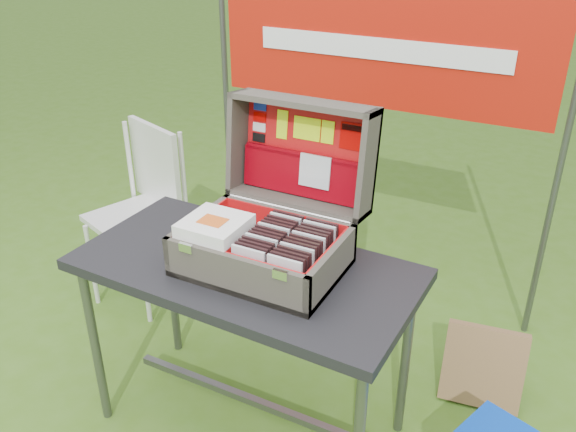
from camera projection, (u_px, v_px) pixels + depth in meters
The scene contains 91 objects.
ground at pixel (267, 418), 2.51m from camera, with size 80.00×80.00×0.00m, color #3E6517.
table at pixel (248, 349), 2.32m from camera, with size 1.21×0.61×0.76m, color black, non-canonical shape.
table_top at pixel (245, 269), 2.16m from camera, with size 1.21×0.61×0.04m, color black.
table_leg_fl at pixel (95, 347), 2.36m from camera, with size 0.04×0.04×0.72m, color #59595B.
table_leg_bl at pixel (172, 285), 2.74m from camera, with size 0.04×0.04×0.72m, color #59595B.
table_leg_br at pixel (405, 359), 2.30m from camera, with size 0.04×0.04×0.72m, color #59595B.
table_brace at pixel (250, 400), 2.44m from camera, with size 1.06×0.03×0.03m, color #59595B.
suitcase at pixel (270, 194), 2.05m from camera, with size 0.54×0.55×0.52m, color #605B4D, non-canonical shape.
suitcase_base_bottom at pixel (263, 265), 2.12m from camera, with size 0.54×0.39×0.02m, color #605B4D.
suitcase_base_wall_front at pixel (234, 276), 1.95m from camera, with size 0.54×0.02×0.15m, color #605B4D.
suitcase_base_wall_back at pixel (287, 228), 2.24m from camera, with size 0.54×0.02×0.15m, color #605B4D.
suitcase_base_wall_left at pixel (200, 233), 2.20m from camera, with size 0.02×0.39×0.15m, color #605B4D.
suitcase_base_wall_right at pixel (332, 269), 1.98m from camera, with size 0.02×0.39×0.15m, color #605B4D.
suitcase_liner_floor at pixel (262, 262), 2.11m from camera, with size 0.50×0.34×0.01m, color red.
suitcase_latch_left at pixel (186, 248), 1.98m from camera, with size 0.05×0.01×0.03m, color silver.
suitcase_latch_right at pixel (280, 275), 1.84m from camera, with size 0.05×0.01×0.03m, color silver.
suitcase_hinge at pixel (288, 209), 2.21m from camera, with size 0.02×0.02×0.49m, color silver.
suitcase_lid_back at pixel (308, 150), 2.25m from camera, with size 0.54×0.39×0.02m, color #605B4D.
suitcase_lid_rim_far at pixel (304, 103), 2.14m from camera, with size 0.54×0.02×0.15m, color #605B4D.
suitcase_lid_rim_near at pixel (297, 201), 2.27m from camera, with size 0.54×0.02×0.15m, color #605B4D.
suitcase_lid_rim_left at pixel (239, 141), 2.31m from camera, with size 0.02×0.39×0.15m, color #605B4D.
suitcase_lid_rim_right at pixel (368, 166), 2.10m from camera, with size 0.02×0.39×0.15m, color #605B4D.
suitcase_lid_liner at pixel (306, 150), 2.24m from camera, with size 0.50×0.34×0.01m, color red.
suitcase_liner_wall_front at pixel (236, 271), 1.95m from camera, with size 0.50×0.01×0.12m, color red.
suitcase_liner_wall_back at pixel (285, 227), 2.22m from camera, with size 0.50×0.01×0.12m, color red.
suitcase_liner_wall_left at pixel (202, 232), 2.19m from camera, with size 0.01×0.34×0.12m, color red.
suitcase_liner_wall_right at pixel (328, 265), 1.99m from camera, with size 0.01×0.34×0.12m, color red.
suitcase_lid_pocket at pixel (302, 175), 2.26m from camera, with size 0.48×0.15×0.03m, color #7B000B.
suitcase_pocket_edge at pixel (303, 155), 2.23m from camera, with size 0.47×0.02×0.02m, color #7B000B.
suitcase_pocket_cd at pixel (315, 171), 2.21m from camera, with size 0.12×0.12×0.01m, color silver.
lid_sticker_cc_a at pixel (260, 106), 2.27m from camera, with size 0.05×0.03×0.00m, color #1933B2.
lid_sticker_cc_b at pixel (260, 117), 2.28m from camera, with size 0.05×0.03×0.00m, color #B50200.
lid_sticker_cc_c at pixel (259, 127), 2.30m from camera, with size 0.05×0.03×0.00m, color white.
lid_sticker_cc_d at pixel (259, 138), 2.31m from camera, with size 0.05×0.03×0.00m, color black.
lid_card_neon_tall at pixel (282, 125), 2.25m from camera, with size 0.04×0.11×0.00m, color #D0FB12.
lid_card_neon_main at pixel (307, 129), 2.21m from camera, with size 0.11×0.08×0.00m, color #D0FB12.
lid_card_neon_small at pixel (328, 132), 2.17m from camera, with size 0.05×0.08×0.00m, color #D0FB12.
lid_sticker_band at pixel (353, 137), 2.13m from camera, with size 0.10×0.10×0.00m, color #B50200.
lid_sticker_band_bar at pixel (354, 128), 2.12m from camera, with size 0.09×0.02×0.00m, color black.
cd_left_0 at pixel (249, 267), 1.95m from camera, with size 0.12×0.01×0.14m, color silver.
cd_left_1 at pixel (252, 264), 1.97m from camera, with size 0.12×0.01×0.14m, color black.
cd_left_2 at pixel (255, 261), 1.98m from camera, with size 0.12×0.01×0.14m, color black.
cd_left_3 at pixel (258, 258), 2.00m from camera, with size 0.12×0.01×0.14m, color black.
cd_left_4 at pixel (262, 255), 2.02m from camera, with size 0.12×0.01×0.14m, color silver.
cd_left_5 at pixel (265, 252), 2.03m from camera, with size 0.12×0.01×0.14m, color black.
cd_left_6 at pixel (268, 249), 2.05m from camera, with size 0.12×0.01×0.14m, color black.
cd_left_7 at pixel (271, 246), 2.07m from camera, with size 0.12×0.01×0.14m, color black.
cd_left_8 at pixel (274, 244), 2.08m from camera, with size 0.12×0.01×0.14m, color silver.
cd_left_9 at pixel (277, 241), 2.10m from camera, with size 0.12×0.01×0.14m, color black.
cd_left_10 at pixel (280, 238), 2.12m from camera, with size 0.12×0.01×0.14m, color black.
cd_left_11 at pixel (283, 235), 2.14m from camera, with size 0.12×0.01×0.14m, color black.
cd_left_12 at pixel (286, 233), 2.15m from camera, with size 0.12×0.01×0.14m, color silver.
cd_left_13 at pixel (288, 230), 2.17m from camera, with size 0.12×0.01×0.14m, color black.
cd_right_0 at pixel (285, 277), 1.90m from camera, with size 0.12×0.01×0.14m, color silver.
cd_right_1 at pixel (288, 274), 1.91m from camera, with size 0.12×0.01×0.14m, color black.
cd_right_2 at pixel (291, 271), 1.93m from camera, with size 0.12×0.01×0.14m, color black.
cd_right_3 at pixel (294, 268), 1.95m from camera, with size 0.12×0.01×0.14m, color black.
cd_right_4 at pixel (297, 265), 1.96m from camera, with size 0.12×0.01×0.14m, color silver.
cd_right_5 at pixel (300, 261), 1.98m from camera, with size 0.12×0.01×0.14m, color black.
cd_right_6 at pixel (303, 258), 2.00m from camera, with size 0.12×0.01×0.14m, color black.
cd_right_7 at pixel (306, 255), 2.01m from camera, with size 0.12×0.01×0.14m, color black.
cd_right_8 at pixel (308, 253), 2.03m from camera, with size 0.12×0.01×0.14m, color silver.
cd_right_9 at pixel (311, 250), 2.05m from camera, with size 0.12×0.01×0.14m, color black.
cd_right_10 at pixel (314, 247), 2.06m from camera, with size 0.12×0.01×0.14m, color black.
cd_right_11 at pixel (316, 244), 2.08m from camera, with size 0.12×0.01×0.14m, color black.
cd_right_12 at pixel (319, 241), 2.10m from camera, with size 0.12×0.01×0.14m, color silver.
cd_right_13 at pixel (322, 239), 2.12m from camera, with size 0.12×0.01×0.14m, color black.
songbook_0 at pixel (215, 231), 2.06m from camera, with size 0.20×0.20×0.01m, color white.
songbook_1 at pixel (215, 230), 2.05m from camera, with size 0.20×0.20×0.01m, color white.
songbook_2 at pixel (215, 228), 2.05m from camera, with size 0.20×0.20×0.01m, color white.
songbook_3 at pixel (215, 227), 2.05m from camera, with size 0.20×0.20×0.01m, color white.
songbook_4 at pixel (215, 226), 2.05m from camera, with size 0.20×0.20×0.01m, color white.
songbook_5 at pixel (215, 224), 2.05m from camera, with size 0.20×0.20×0.01m, color white.
songbook_6 at pixel (215, 223), 2.04m from camera, with size 0.20×0.20×0.01m, color white.
songbook_7 at pixel (214, 222), 2.04m from camera, with size 0.20×0.20×0.01m, color white.
songbook_8 at pixel (214, 221), 2.04m from camera, with size 0.20×0.20×0.01m, color white.
songbook_graphic at pixel (213, 221), 2.03m from camera, with size 0.09×0.07×0.00m, color #D85919.
chair at pixel (136, 221), 3.10m from camera, with size 0.41×0.45×0.90m, color silver, non-canonical shape.
chair_seat at pixel (136, 219), 3.09m from camera, with size 0.41×0.41×0.03m, color silver.
chair_backrest at pixel (155, 165), 3.14m from camera, with size 0.41×0.03×0.43m, color silver.
chair_leg_fl at pixel (92, 265), 3.13m from camera, with size 0.02×0.02×0.46m, color silver.
chair_leg_fr at pixel (145, 283), 2.99m from camera, with size 0.02×0.02×0.46m, color silver.
chair_leg_bl at pixel (136, 236), 3.41m from camera, with size 0.02×0.02×0.46m, color silver.
chair_leg_br at pixel (187, 251), 3.26m from camera, with size 0.02×0.02×0.46m, color silver.
chair_upright_left at pixel (129, 161), 3.22m from camera, with size 0.02×0.02×0.43m, color silver.
chair_upright_right at pixel (183, 173), 3.08m from camera, with size 0.02×0.02×0.43m, color silver.
cardboard_box at pixel (483, 367), 2.53m from camera, with size 0.33×0.05×0.34m, color brown.
banner_post_left at pixel (227, 116), 3.33m from camera, with size 0.03×0.03×1.70m, color #59595B.
banner_post_right at pixel (559, 173), 2.64m from camera, with size 0.03×0.03×1.70m, color #59595B.
banner at pixel (379, 48), 2.77m from camera, with size 1.60×0.01×0.55m, color #A61509.
banner_text at pixel (378, 49), 2.76m from camera, with size 1.20×0.00×0.10m, color white.
Camera 1 is at (0.93, -1.60, 1.89)m, focal length 38.00 mm.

